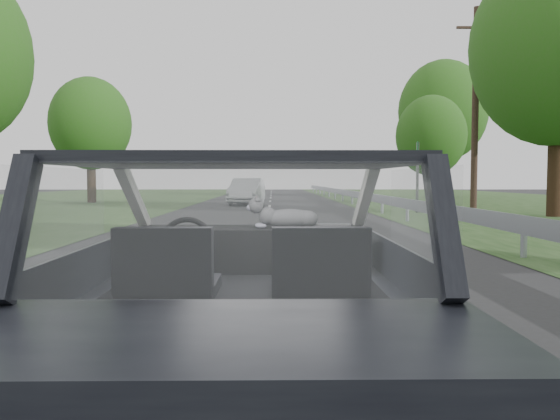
{
  "coord_description": "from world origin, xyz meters",
  "views": [
    {
      "loc": [
        0.16,
        -3.15,
        1.33
      ],
      "look_at": [
        0.2,
        0.51,
        1.13
      ],
      "focal_mm": 35.0,
      "sensor_mm": 36.0,
      "label": 1
    }
  ],
  "objects_px": {
    "subject_car": "(246,284)",
    "highway_sign": "(417,178)",
    "cat": "(289,217)",
    "utility_pole": "(475,110)",
    "other_car": "(247,191)"
  },
  "relations": [
    {
      "from": "subject_car",
      "to": "other_car",
      "type": "height_order",
      "value": "subject_car"
    },
    {
      "from": "cat",
      "to": "other_car",
      "type": "height_order",
      "value": "other_car"
    },
    {
      "from": "cat",
      "to": "highway_sign",
      "type": "bearing_deg",
      "value": 68.68
    },
    {
      "from": "cat",
      "to": "highway_sign",
      "type": "distance_m",
      "value": 18.78
    },
    {
      "from": "cat",
      "to": "subject_car",
      "type": "bearing_deg",
      "value": -118.92
    },
    {
      "from": "other_car",
      "to": "utility_pole",
      "type": "height_order",
      "value": "utility_pole"
    },
    {
      "from": "subject_car",
      "to": "highway_sign",
      "type": "xyz_separation_m",
      "value": [
        5.91,
        18.48,
        0.68
      ]
    },
    {
      "from": "highway_sign",
      "to": "utility_pole",
      "type": "distance_m",
      "value": 4.15
    },
    {
      "from": "cat",
      "to": "utility_pole",
      "type": "relative_size",
      "value": 0.06
    },
    {
      "from": "subject_car",
      "to": "utility_pole",
      "type": "relative_size",
      "value": 0.47
    },
    {
      "from": "cat",
      "to": "utility_pole",
      "type": "xyz_separation_m",
      "value": [
        8.38,
        19.2,
        3.17
      ]
    },
    {
      "from": "cat",
      "to": "other_car",
      "type": "xyz_separation_m",
      "value": [
        -1.49,
        25.27,
        -0.37
      ]
    },
    {
      "from": "utility_pole",
      "to": "cat",
      "type": "bearing_deg",
      "value": -113.58
    },
    {
      "from": "other_car",
      "to": "highway_sign",
      "type": "xyz_separation_m",
      "value": [
        7.14,
        -7.36,
        0.7
      ]
    },
    {
      "from": "cat",
      "to": "utility_pole",
      "type": "height_order",
      "value": "utility_pole"
    }
  ]
}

